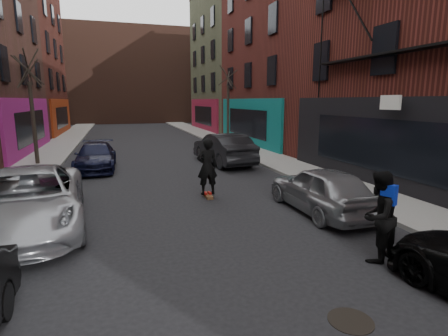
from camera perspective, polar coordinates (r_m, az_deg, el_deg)
sidewalk_left at (r=32.51m, az=-24.33°, el=4.18°), size 2.50×84.00×0.13m
sidewalk_right at (r=33.33m, az=-2.44°, el=5.29°), size 2.50×84.00×0.13m
buildings_right at (r=24.36m, az=25.08°, el=20.96°), size 12.00×56.00×16.00m
building_far at (r=58.23m, az=-15.45°, el=14.18°), size 40.00×10.00×14.00m
tree_left_far at (r=20.48m, az=-28.96°, el=9.67°), size 2.00×2.00×6.50m
tree_right_far at (r=27.38m, az=0.66°, el=11.32°), size 2.00×2.00×6.80m
parked_left_far at (r=10.51m, az=-29.30°, el=-4.59°), size 3.21×6.02×1.61m
parked_left_end at (r=18.28m, az=-20.20°, el=1.76°), size 1.96×4.56×1.31m
parked_right_far at (r=11.01m, az=15.62°, el=-3.36°), size 1.71×4.23×1.44m
parked_right_end at (r=18.73m, az=-0.12°, el=3.19°), size 2.28×5.20×1.66m
skateboard at (r=12.44m, az=-2.72°, el=-4.51°), size 0.23×0.80×0.10m
skateboarder at (r=12.21m, az=-2.77°, el=0.23°), size 0.73×0.49×1.99m
pedestrian at (r=8.08m, az=23.88°, el=-7.22°), size 1.16×1.05×1.95m
manhole at (r=6.24m, az=19.97°, el=-22.39°), size 0.85×0.85×0.01m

